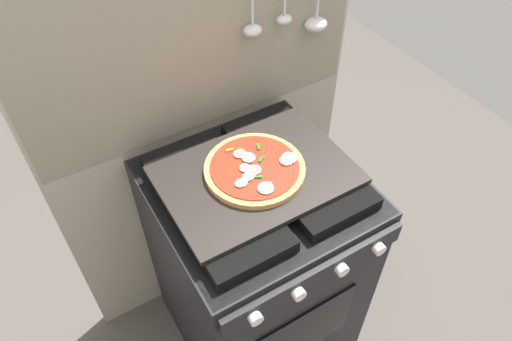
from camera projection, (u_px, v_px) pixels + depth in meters
ground_plane at (256, 320)px, 2.01m from camera, size 4.00×4.00×0.00m
kitchen_backsplash at (207, 138)px, 1.64m from camera, size 1.10×0.09×1.55m
stove at (256, 263)px, 1.68m from camera, size 0.60×0.64×0.90m
baking_tray at (256, 175)px, 1.36m from camera, size 0.54×0.38×0.02m
pizza_left at (256, 168)px, 1.35m from camera, size 0.29×0.29×0.03m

